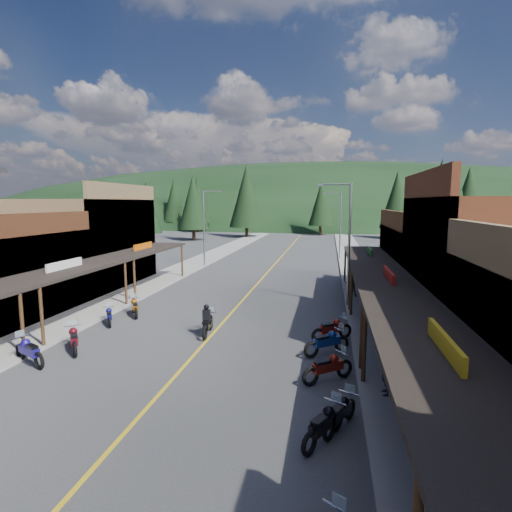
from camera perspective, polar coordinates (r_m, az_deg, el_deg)
The scene contains 34 objects.
ground at distance 20.13m, azimuth -7.18°, elevation -12.06°, with size 220.00×220.00×0.00m, color #38383A.
centerline at distance 39.07m, azimuth 1.69°, elevation -2.29°, with size 0.15×90.00×0.01m, color gold.
sidewalk_west at distance 41.26m, azimuth -10.35°, elevation -1.78°, with size 3.40×94.00×0.15m, color gray.
sidewalk_east at distance 38.73m, azimuth 14.53°, elevation -2.52°, with size 3.40×94.00×0.15m, color gray.
shop_west_3 at distance 35.43m, azimuth -23.25°, elevation 1.79°, with size 10.90×10.20×8.20m.
shop_east_2 at distance 21.53m, azimuth 32.00°, elevation -2.20°, with size 10.90×9.00×8.20m.
shop_east_3 at distance 30.69m, azimuth 25.29°, elevation -1.01°, with size 10.90×10.20×6.20m.
streetlight_1 at distance 42.09m, azimuth -7.29°, elevation 4.47°, with size 2.16×0.18×8.00m.
streetlight_2 at distance 26.17m, azimuth 12.86°, elevation 2.41°, with size 2.16×0.18×8.00m.
streetlight_3 at distance 48.11m, azimuth 11.79°, elevation 4.77°, with size 2.16×0.18×8.00m.
ridge_hill at distance 153.30m, azimuth 8.25°, elevation 5.09°, with size 310.00×140.00×60.00m, color black.
pine_0 at distance 92.22m, azimuth -19.54°, elevation 7.08°, with size 5.04×5.04×11.00m.
pine_1 at distance 92.95m, azimuth -8.38°, elevation 7.90°, with size 5.88×5.88×12.50m.
pine_2 at distance 77.67m, azimuth -1.36°, elevation 8.59°, with size 6.72×6.72×14.00m.
pine_3 at distance 84.06m, azimuth 9.25°, elevation 7.40°, with size 5.04×5.04×11.00m.
pine_4 at distance 78.98m, azimuth 19.46°, elevation 7.60°, with size 5.88×5.88×12.50m.
pine_5 at distance 94.35m, azimuth 28.05°, elevation 7.54°, with size 6.72×6.72×14.00m.
pine_7 at distance 101.36m, azimuth -11.61°, elevation 7.80°, with size 5.88×5.88×12.50m.
pine_8 at distance 64.36m, azimuth -15.31°, elevation 6.71°, with size 4.48×4.48×10.00m.
pine_9 at distance 65.61m, azimuth 26.68°, elevation 6.54°, with size 4.93×4.93×10.80m.
pine_10 at distance 72.09m, azimuth -8.97°, elevation 7.61°, with size 5.38×5.38×11.60m.
pine_11 at distance 57.81m, azimuth 24.83°, elevation 7.40°, with size 5.82×5.82×12.40m.
bike_west_6 at distance 19.59m, azimuth -29.68°, elevation -11.58°, with size 0.76×2.29×1.31m, color navy, non-canonical shape.
bike_west_7 at distance 20.34m, azimuth -24.58°, elevation -10.61°, with size 0.74×2.23×1.28m, color maroon, non-canonical shape.
bike_west_8 at distance 23.92m, azimuth -20.25°, elevation -7.92°, with size 0.63×1.89×1.08m, color navy, non-canonical shape.
bike_west_9 at distance 25.14m, azimuth -16.96°, elevation -6.88°, with size 0.70×2.10×1.20m, color #9F500B, non-canonical shape.
bike_east_4 at distance 12.35m, azimuth 9.67°, elevation -22.44°, with size 0.71×2.13×1.22m, color black, non-canonical shape.
bike_east_5 at distance 13.04m, azimuth 11.93°, elevation -20.92°, with size 0.67×2.00×1.14m, color black, non-canonical shape.
bike_east_6 at distance 15.89m, azimuth 10.24°, elevation -15.19°, with size 0.75×2.24×1.28m, color maroon, non-canonical shape.
bike_east_7 at distance 18.42m, azimuth 10.10°, elevation -11.85°, with size 0.77×2.30×1.32m, color navy, non-canonical shape.
bike_east_8 at distance 20.26m, azimuth 10.80°, elevation -10.07°, with size 0.76×2.27×1.30m, color maroon, non-canonical shape.
rider_on_bike at distance 20.87m, azimuth -6.90°, elevation -9.38°, with size 0.97×2.27×1.68m.
pedestrian_east_a at distance 15.02m, azimuth 18.18°, elevation -15.06°, with size 0.67×0.44×1.84m, color black.
pedestrian_east_b at distance 29.07m, azimuth 13.39°, elevation -3.81°, with size 0.91×0.53×1.88m, color brown.
Camera 1 is at (5.82, -18.04, 6.79)m, focal length 28.00 mm.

